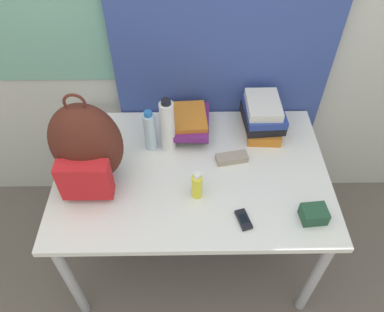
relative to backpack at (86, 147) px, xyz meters
name	(u,v)px	position (x,y,z in m)	size (l,w,h in m)	color
wall_back	(189,11)	(0.45, 0.54, 0.33)	(6.00, 0.06, 2.50)	beige
curtain_blue	(226,17)	(0.61, 0.49, 0.33)	(1.09, 0.04, 2.50)	#384C93
desk	(192,181)	(0.45, 0.04, -0.28)	(1.28, 0.85, 0.72)	silver
backpack	(86,147)	(0.00, 0.00, 0.00)	(0.31, 0.27, 0.48)	#512319
book_stack_left	(189,123)	(0.44, 0.31, -0.14)	(0.23, 0.29, 0.11)	#1E5623
book_stack_center	(263,116)	(0.82, 0.32, -0.11)	(0.21, 0.28, 0.19)	orange
water_bottle	(150,131)	(0.25, 0.19, -0.09)	(0.06, 0.06, 0.23)	silver
sports_bottle	(167,126)	(0.34, 0.19, -0.06)	(0.07, 0.07, 0.30)	white
sunscreen_bottle	(197,186)	(0.47, -0.11, -0.13)	(0.05, 0.05, 0.15)	yellow
cell_phone	(244,220)	(0.66, -0.25, -0.19)	(0.07, 0.11, 0.02)	black
sunglasses_case	(232,158)	(0.64, 0.10, -0.18)	(0.16, 0.08, 0.04)	gray
camera_pouch	(314,214)	(0.96, -0.24, -0.17)	(0.11, 0.09, 0.06)	#234C33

